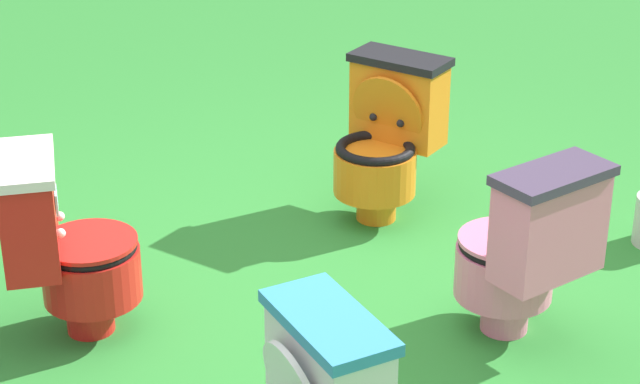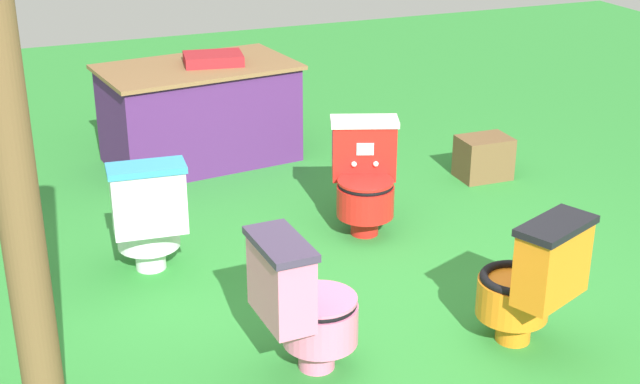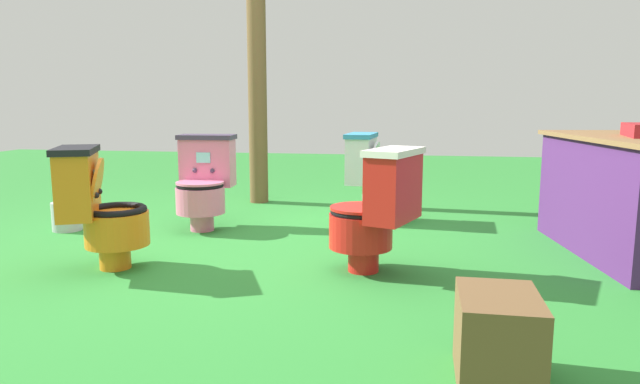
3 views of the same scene
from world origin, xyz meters
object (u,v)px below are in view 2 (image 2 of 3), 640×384
(vendor_table, at_px, (200,113))
(small_crate, at_px, (484,158))
(toilet_pink, at_px, (303,304))
(toilet_white, at_px, (148,216))
(toilet_orange, at_px, (531,280))
(wooden_post, at_px, (18,205))
(toilet_red, at_px, (365,177))

(vendor_table, distance_m, small_crate, 2.21)
(toilet_pink, xyz_separation_m, toilet_white, (-0.48, 1.28, 0.00))
(toilet_orange, height_order, wooden_post, wooden_post)
(toilet_red, distance_m, wooden_post, 2.59)
(vendor_table, bearing_deg, small_crate, -31.44)
(toilet_white, distance_m, toilet_red, 1.43)
(vendor_table, bearing_deg, toilet_pink, -95.41)
(toilet_red, height_order, wooden_post, wooden_post)
(wooden_post, relative_size, small_crate, 5.42)
(toilet_pink, distance_m, toilet_white, 1.37)
(toilet_pink, height_order, toilet_orange, same)
(toilet_red, relative_size, small_crate, 1.91)
(toilet_orange, height_order, small_crate, toilet_orange)
(small_crate, bearing_deg, toilet_white, -166.76)
(toilet_orange, bearing_deg, toilet_pink, 146.26)
(toilet_pink, height_order, vendor_table, vendor_table)
(toilet_pink, height_order, wooden_post, wooden_post)
(wooden_post, bearing_deg, toilet_pink, -4.99)
(toilet_white, xyz_separation_m, vendor_table, (0.76, 1.77, 0.02))
(toilet_pink, bearing_deg, toilet_red, 142.86)
(vendor_table, bearing_deg, toilet_orange, -75.43)
(toilet_orange, relative_size, wooden_post, 0.35)
(vendor_table, xyz_separation_m, wooden_post, (-1.49, -2.94, 0.64))
(toilet_orange, relative_size, vendor_table, 0.47)
(toilet_white, xyz_separation_m, wooden_post, (-0.73, -1.18, 0.66))
(toilet_pink, xyz_separation_m, small_crate, (2.16, 1.90, -0.21))
(toilet_pink, xyz_separation_m, toilet_red, (0.95, 1.39, 0.00))
(small_crate, bearing_deg, toilet_red, -157.06)
(toilet_pink, height_order, toilet_white, same)
(toilet_white, height_order, small_crate, toilet_white)
(toilet_pink, bearing_deg, vendor_table, 171.79)
(toilet_orange, height_order, vendor_table, vendor_table)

